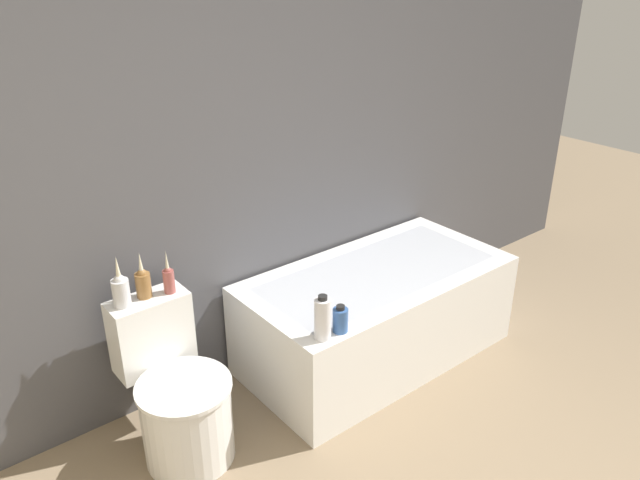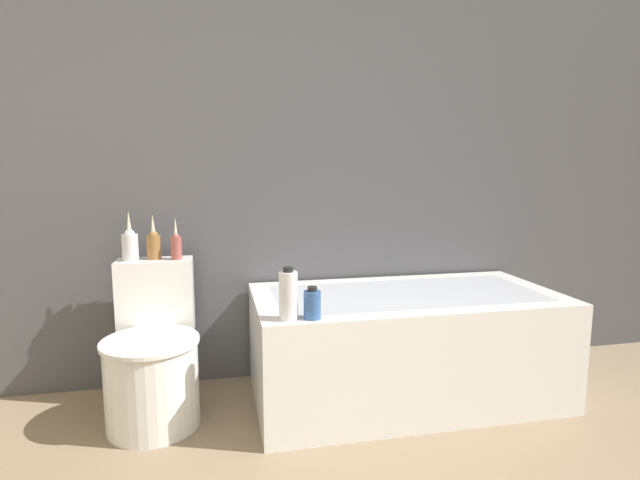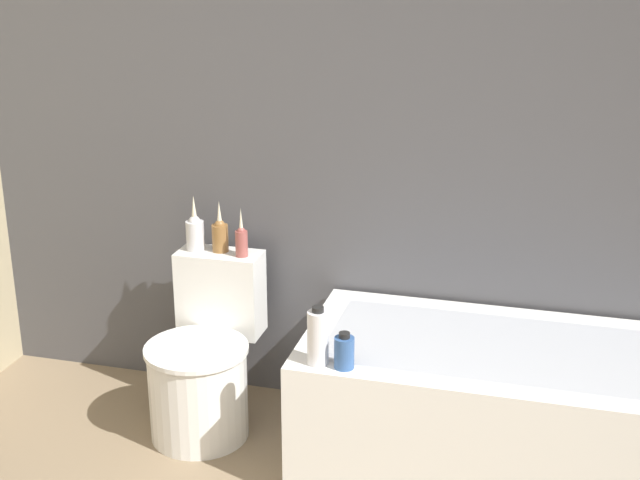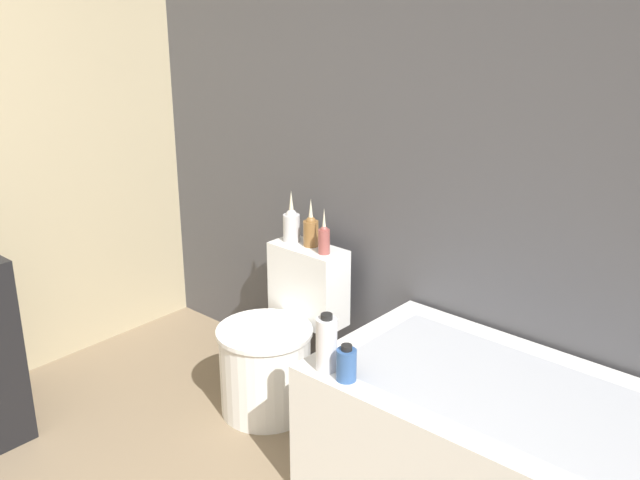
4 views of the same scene
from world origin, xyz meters
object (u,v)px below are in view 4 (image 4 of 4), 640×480
object	(u,v)px
vase_silver	(311,230)
shampoo_bottle_short	(346,364)
vase_gold	(291,224)
bathtub	(522,464)
vase_bronze	(324,238)
toilet	(276,348)
shampoo_bottle_tall	(327,344)

from	to	relation	value
vase_silver	shampoo_bottle_short	size ratio (longest dim) A/B	1.63
vase_gold	shampoo_bottle_short	size ratio (longest dim) A/B	1.78
bathtub	vase_silver	distance (m)	1.39
vase_silver	vase_bronze	xyz separation A→B (m)	(0.11, -0.03, -0.01)
toilet	vase_bronze	bearing A→B (deg)	61.72
bathtub	vase_gold	bearing A→B (deg)	169.66
vase_gold	vase_silver	world-z (taller)	vase_gold
vase_silver	vase_bronze	bearing A→B (deg)	-17.36
toilet	vase_bronze	xyz separation A→B (m)	(0.11, 0.21, 0.51)
vase_bronze	vase_silver	bearing A→B (deg)	162.64
vase_bronze	shampoo_bottle_short	world-z (taller)	vase_bronze
bathtub	toilet	size ratio (longest dim) A/B	2.12
shampoo_bottle_tall	shampoo_bottle_short	size ratio (longest dim) A/B	1.62
vase_gold	vase_bronze	size ratio (longest dim) A/B	1.15
vase_gold	shampoo_bottle_tall	bearing A→B (deg)	-38.46
bathtub	toilet	world-z (taller)	toilet
shampoo_bottle_short	vase_gold	bearing A→B (deg)	144.83
vase_gold	toilet	bearing A→B (deg)	-64.05
vase_bronze	shampoo_bottle_tall	xyz separation A→B (m)	(0.49, -0.54, -0.15)
vase_gold	vase_silver	xyz separation A→B (m)	(0.11, 0.01, -0.01)
bathtub	shampoo_bottle_short	world-z (taller)	shampoo_bottle_short
bathtub	shampoo_bottle_short	bearing A→B (deg)	-149.86
vase_silver	bathtub	bearing A→B (deg)	-11.81
toilet	vase_bronze	distance (m)	0.56
vase_silver	toilet	bearing A→B (deg)	-90.00
shampoo_bottle_tall	shampoo_bottle_short	distance (m)	0.11
vase_gold	shampoo_bottle_tall	size ratio (longest dim) A/B	1.10
bathtub	shampoo_bottle_short	size ratio (longest dim) A/B	11.09
toilet	shampoo_bottle_tall	world-z (taller)	shampoo_bottle_tall
vase_bronze	shampoo_bottle_tall	size ratio (longest dim) A/B	0.95
toilet	vase_silver	xyz separation A→B (m)	(0.00, 0.24, 0.52)
bathtub	vase_bronze	size ratio (longest dim) A/B	7.19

